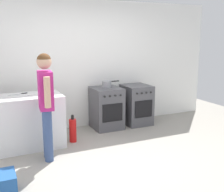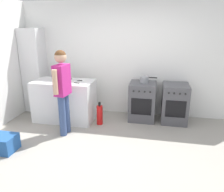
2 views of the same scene
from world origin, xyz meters
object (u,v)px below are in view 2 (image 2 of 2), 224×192
oven_right (175,103)px  fire_extinguisher (100,115)px  oven_left (142,101)px  recycling_crate_lower (1,143)px  knife_utility (79,83)px  larder_cabinet (35,71)px  pot (144,80)px  knife_carving (75,81)px  person (62,86)px  knife_bread (65,79)px

oven_right → fire_extinguisher: bearing=-163.1°
oven_left → recycling_crate_lower: oven_left is taller
knife_utility → fire_extinguisher: (0.41, 0.04, -0.69)m
oven_right → fire_extinguisher: (-1.58, -0.48, -0.21)m
larder_cabinet → pot: bearing=-1.6°
knife_utility → larder_cabinet: larder_cabinet is taller
knife_utility → knife_carving: bearing=132.4°
person → knife_carving: bearing=91.2°
pot → knife_carving: size_ratio=1.18×
pot → knife_bread: size_ratio=1.09×
oven_right → knife_bread: knife_bread is taller
fire_extinguisher → oven_left: bearing=28.8°
pot → larder_cabinet: 2.68m
oven_right → knife_carving: bearing=-171.0°
knife_bread → oven_right: bearing=5.2°
oven_left → larder_cabinet: 2.71m
person → larder_cabinet: bearing=137.2°
person → recycling_crate_lower: size_ratio=3.14×
fire_extinguisher → knife_utility: bearing=-174.9°
knife_bread → recycling_crate_lower: (-0.52, -1.62, -0.76)m
pot → person: (-1.45, -1.06, 0.06)m
knife_utility → larder_cabinet: bearing=155.7°
pot → knife_utility: (-1.31, -0.54, -0.02)m
oven_left → larder_cabinet: size_ratio=0.42×
pot → knife_utility: pot is taller
oven_left → knife_carving: knife_carving is taller
pot → oven_left: bearing=-129.8°
oven_left → recycling_crate_lower: 2.93m
oven_right → knife_bread: size_ratio=2.50×
oven_left → recycling_crate_lower: (-2.25, -1.85, -0.29)m
person → recycling_crate_lower: (-0.82, -0.82, -0.84)m
oven_left → pot: pot is taller
knife_carving → recycling_crate_lower: knife_carving is taller
oven_right → knife_carving: knife_carving is taller
pot → person: size_ratio=0.23×
oven_left → knife_bread: (-1.73, -0.22, 0.48)m
fire_extinguisher → person: bearing=-135.4°
oven_left → fire_extinguisher: 1.01m
oven_left → oven_right: same height
oven_right → recycling_crate_lower: 3.50m
pot → fire_extinguisher: bearing=-150.5°
person → fire_extinguisher: bearing=44.6°
knife_carving → knife_bread: 0.31m
knife_utility → knife_carving: 0.24m
oven_right → knife_bread: bearing=-174.8°
fire_extinguisher → recycling_crate_lower: size_ratio=0.96×
knife_carving → knife_bread: bearing=157.9°
knife_utility → oven_left: bearing=21.9°
oven_right → recycling_crate_lower: size_ratio=1.63×
knife_bread → recycling_crate_lower: bearing=-107.8°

